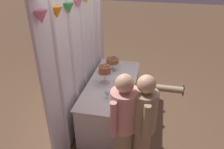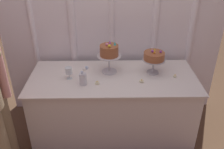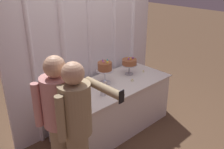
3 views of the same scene
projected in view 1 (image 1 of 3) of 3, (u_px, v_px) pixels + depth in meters
ground_plane at (117, 117)px, 4.38m from camera, size 24.00×24.00×0.00m
draped_curtain at (83, 51)px, 3.85m from camera, size 2.81×0.16×2.57m
cake_table at (112, 100)px, 4.21m from camera, size 1.91×0.84×0.78m
cake_display_nearleft at (105, 71)px, 3.89m from camera, size 0.28×0.28×0.38m
cake_display_nearright at (113, 61)px, 4.34m from camera, size 0.26×0.26×0.29m
wine_glass at (107, 93)px, 3.54m from camera, size 0.08×0.08×0.14m
flower_vase at (117, 89)px, 3.67m from camera, size 0.10×0.09×0.22m
tealight_far_left at (118, 88)px, 3.84m from camera, size 0.05×0.05×0.04m
tealight_near_left at (122, 75)px, 4.26m from camera, size 0.05×0.05×0.03m
tealight_near_right at (120, 65)px, 4.62m from camera, size 0.04×0.04×0.03m
guest_man_dark_suit at (123, 125)px, 2.86m from camera, size 0.47×0.46×1.64m
guest_man_pink_jacket at (143, 125)px, 2.85m from camera, size 0.49×0.65×1.63m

